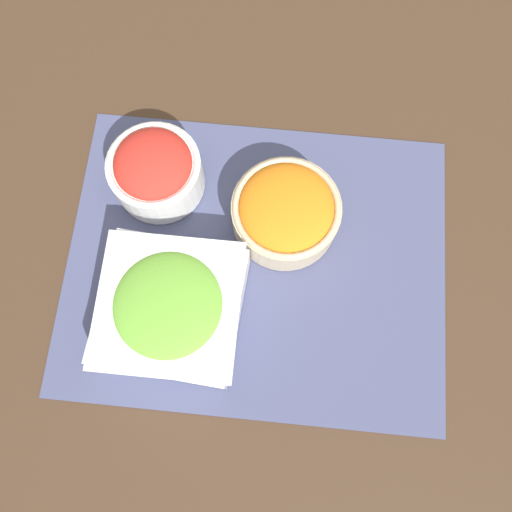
{
  "coord_description": "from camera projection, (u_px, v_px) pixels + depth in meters",
  "views": [
    {
      "loc": [
        0.02,
        -0.18,
        0.69
      ],
      "look_at": [
        0.0,
        0.0,
        0.03
      ],
      "focal_mm": 35.0,
      "sensor_mm": 36.0,
      "label": 1
    }
  ],
  "objects": [
    {
      "name": "carrot_bowl",
      "position": [
        286.0,
        212.0,
        0.69
      ],
      "size": [
        0.15,
        0.15,
        0.07
      ],
      "color": "#C6B28E",
      "rests_on": "placemat"
    },
    {
      "name": "placemat",
      "position": [
        256.0,
        262.0,
        0.72
      ],
      "size": [
        0.54,
        0.43,
        0.0
      ],
      "color": "#474C70",
      "rests_on": "ground_plane"
    },
    {
      "name": "ground_plane",
      "position": [
        256.0,
        262.0,
        0.72
      ],
      "size": [
        3.0,
        3.0,
        0.0
      ],
      "primitive_type": "plane",
      "color": "#422D1E"
    },
    {
      "name": "lettuce_bowl",
      "position": [
        171.0,
        308.0,
        0.65
      ],
      "size": [
        0.19,
        0.19,
        0.08
      ],
      "color": "white",
      "rests_on": "placemat"
    },
    {
      "name": "tomato_bowl",
      "position": [
        156.0,
        170.0,
        0.7
      ],
      "size": [
        0.13,
        0.13,
        0.09
      ],
      "color": "white",
      "rests_on": "placemat"
    }
  ]
}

